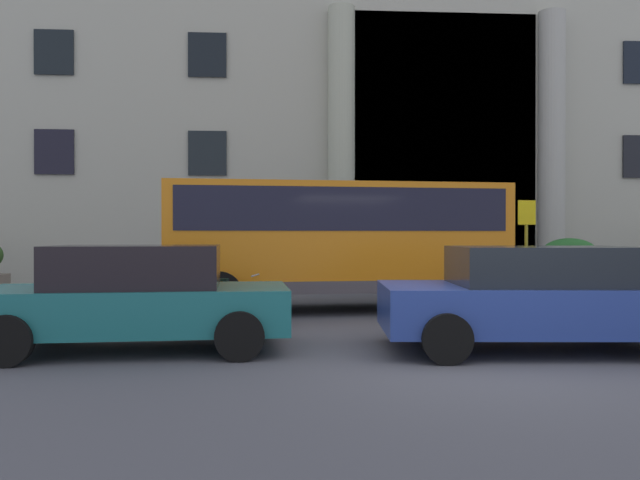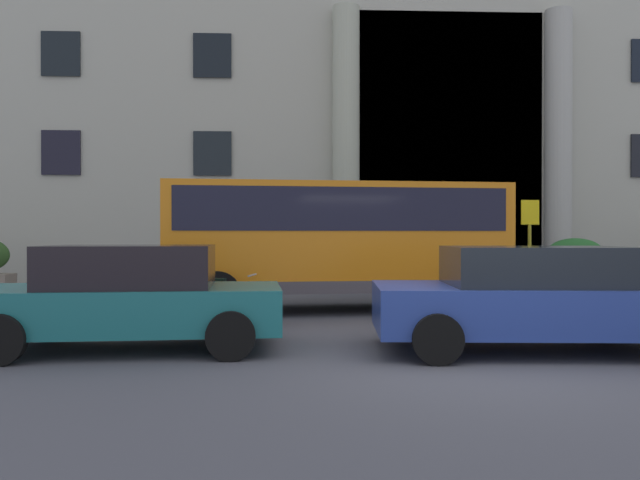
{
  "view_description": "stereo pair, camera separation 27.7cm",
  "coord_description": "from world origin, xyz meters",
  "px_view_note": "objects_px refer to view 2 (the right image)",
  "views": [
    {
      "loc": [
        -2.49,
        -7.65,
        1.56
      ],
      "look_at": [
        -1.65,
        5.63,
        1.46
      ],
      "focal_mm": 35.76,
      "sensor_mm": 36.0,
      "label": 1
    },
    {
      "loc": [
        -2.22,
        -7.66,
        1.56
      ],
      "look_at": [
        -1.65,
        5.63,
        1.46
      ],
      "focal_mm": 35.76,
      "sensor_mm": 36.0,
      "label": 2
    }
  ],
  "objects_px": {
    "parked_sedan_far": "(535,298)",
    "parked_hatchback_near": "(131,297)",
    "motorcycle_far_end": "(218,300)",
    "bus_stop_sign": "(530,237)",
    "hedge_planter_west": "(575,265)",
    "orange_minibus": "(335,235)",
    "hedge_planter_entrance_left": "(332,263)"
  },
  "relations": [
    {
      "from": "hedge_planter_west",
      "to": "parked_hatchback_near",
      "type": "xyz_separation_m",
      "value": [
        -10.32,
        -9.25,
        0.01
      ]
    },
    {
      "from": "parked_hatchback_near",
      "to": "motorcycle_far_end",
      "type": "xyz_separation_m",
      "value": [
        0.92,
        2.22,
        -0.27
      ]
    },
    {
      "from": "hedge_planter_west",
      "to": "hedge_planter_entrance_left",
      "type": "bearing_deg",
      "value": 177.49
    },
    {
      "from": "hedge_planter_entrance_left",
      "to": "hedge_planter_west",
      "type": "relative_size",
      "value": 1.24
    },
    {
      "from": "hedge_planter_west",
      "to": "parked_hatchback_near",
      "type": "relative_size",
      "value": 0.42
    },
    {
      "from": "hedge_planter_west",
      "to": "parked_hatchback_near",
      "type": "distance_m",
      "value": 13.86
    },
    {
      "from": "orange_minibus",
      "to": "bus_stop_sign",
      "type": "distance_m",
      "value": 5.38
    },
    {
      "from": "bus_stop_sign",
      "to": "parked_sedan_far",
      "type": "bearing_deg",
      "value": -110.18
    },
    {
      "from": "parked_hatchback_near",
      "to": "parked_sedan_far",
      "type": "bearing_deg",
      "value": -7.06
    },
    {
      "from": "hedge_planter_west",
      "to": "parked_sedan_far",
      "type": "height_order",
      "value": "hedge_planter_west"
    },
    {
      "from": "orange_minibus",
      "to": "motorcycle_far_end",
      "type": "distance_m",
      "value": 3.3
    },
    {
      "from": "orange_minibus",
      "to": "parked_sedan_far",
      "type": "height_order",
      "value": "orange_minibus"
    },
    {
      "from": "hedge_planter_entrance_left",
      "to": "parked_hatchback_near",
      "type": "relative_size",
      "value": 0.52
    },
    {
      "from": "hedge_planter_west",
      "to": "motorcycle_far_end",
      "type": "xyz_separation_m",
      "value": [
        -9.4,
        -7.04,
        -0.26
      ]
    },
    {
      "from": "bus_stop_sign",
      "to": "parked_sedan_far",
      "type": "xyz_separation_m",
      "value": [
        -2.55,
        -6.94,
        -0.78
      ]
    },
    {
      "from": "hedge_planter_west",
      "to": "orange_minibus",
      "type": "bearing_deg",
      "value": -146.48
    },
    {
      "from": "hedge_planter_west",
      "to": "motorcycle_far_end",
      "type": "bearing_deg",
      "value": -143.2
    },
    {
      "from": "hedge_planter_entrance_left",
      "to": "motorcycle_far_end",
      "type": "distance_m",
      "value": 7.73
    },
    {
      "from": "parked_sedan_far",
      "to": "parked_hatchback_near",
      "type": "relative_size",
      "value": 1.06
    },
    {
      "from": "bus_stop_sign",
      "to": "motorcycle_far_end",
      "type": "relative_size",
      "value": 1.26
    },
    {
      "from": "parked_sedan_far",
      "to": "parked_hatchback_near",
      "type": "bearing_deg",
      "value": -179.5
    },
    {
      "from": "hedge_planter_west",
      "to": "motorcycle_far_end",
      "type": "distance_m",
      "value": 11.75
    },
    {
      "from": "motorcycle_far_end",
      "to": "hedge_planter_entrance_left",
      "type": "bearing_deg",
      "value": 81.76
    },
    {
      "from": "orange_minibus",
      "to": "parked_hatchback_near",
      "type": "relative_size",
      "value": 1.69
    },
    {
      "from": "hedge_planter_west",
      "to": "motorcycle_far_end",
      "type": "relative_size",
      "value": 0.9
    },
    {
      "from": "bus_stop_sign",
      "to": "hedge_planter_west",
      "type": "distance_m",
      "value": 3.61
    },
    {
      "from": "hedge_planter_west",
      "to": "motorcycle_far_end",
      "type": "height_order",
      "value": "hedge_planter_west"
    },
    {
      "from": "orange_minibus",
      "to": "hedge_planter_entrance_left",
      "type": "xyz_separation_m",
      "value": [
        0.24,
        5.11,
        -0.82
      ]
    },
    {
      "from": "bus_stop_sign",
      "to": "orange_minibus",
      "type": "bearing_deg",
      "value": -156.25
    },
    {
      "from": "parked_sedan_far",
      "to": "motorcycle_far_end",
      "type": "relative_size",
      "value": 2.28
    },
    {
      "from": "bus_stop_sign",
      "to": "parked_hatchback_near",
      "type": "height_order",
      "value": "bus_stop_sign"
    },
    {
      "from": "hedge_planter_west",
      "to": "parked_sedan_far",
      "type": "relative_size",
      "value": 0.39
    }
  ]
}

